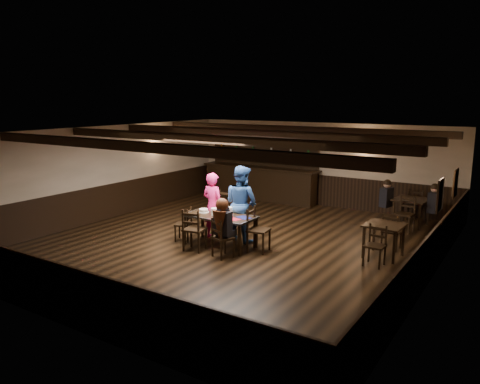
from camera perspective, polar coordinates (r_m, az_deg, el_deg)
The scene contains 25 objects.
ground at distance 11.50m, azimuth -0.50°, elevation -6.19°, with size 10.00×10.00×0.00m, color black.
room_shell at distance 11.13m, azimuth -0.37°, elevation 2.46°, with size 9.02×10.02×2.71m.
dining_table at distance 11.08m, azimuth -2.47°, elevation -3.21°, with size 1.70×0.85×0.75m.
chair_near_left at distance 10.78m, azimuth -5.77°, elevation -4.25°, with size 0.53×0.52×0.99m.
chair_near_right at distance 10.30m, azimuth -2.44°, elevation -5.27°, with size 0.53×0.52×0.89m.
chair_end_left at distance 11.61m, azimuth -6.59°, elevation -3.59°, with size 0.49×0.50×0.83m.
chair_end_right at distance 10.73m, azimuth 1.86°, elevation -4.17°, with size 0.51×0.53×1.02m.
chair_far_pushed at distance 12.62m, azimuth -1.92°, elevation -1.76°, with size 0.51×0.49×1.03m.
woman_pink at distance 11.67m, azimuth -3.31°, elevation -1.69°, with size 0.61×0.40×1.67m, color #E53276.
man_blue at distance 11.48m, azimuth 0.18°, elevation -1.38°, with size 0.91×0.71×1.87m, color navy.
seated_person at distance 10.23m, azimuth -2.17°, elevation -3.34°, with size 0.37×0.56×0.91m.
cake at distance 11.37m, azimuth -4.46°, elevation -2.29°, with size 0.26×0.26×0.09m.
plate_stack_a at distance 11.06m, azimuth -3.10°, elevation -2.41°, with size 0.18×0.18×0.17m, color white.
plate_stack_b at distance 11.00m, azimuth -1.40°, elevation -2.38°, with size 0.18×0.18×0.21m, color white.
tea_light at distance 11.09m, azimuth -1.91°, elevation -2.69°, with size 0.05×0.05×0.06m.
salt_shaker at distance 10.82m, azimuth -0.91°, elevation -2.95°, with size 0.03×0.03×0.08m, color silver.
pepper_shaker at distance 10.74m, azimuth -1.18°, elevation -3.01°, with size 0.04×0.04×0.10m, color #A5A8AD.
drink_glass at distance 10.98m, azimuth -1.19°, elevation -2.66°, with size 0.07×0.07×0.11m, color silver.
menu_red at distance 10.71m, azimuth -0.79°, elevation -3.31°, with size 0.31×0.22×0.00m, color maroon.
menu_blue at distance 10.84m, azimuth 0.48°, elevation -3.12°, with size 0.34×0.24×0.00m, color #0D1144.
bar_counter at distance 16.29m, azimuth 2.53°, elevation 1.66°, with size 4.32×0.70×2.20m.
back_table_a at distance 10.79m, azimuth 17.19°, elevation -4.30°, with size 0.83×0.83×0.75m.
back_table_b at distance 13.71m, azimuth 20.20°, elevation -1.19°, with size 0.96×0.96×0.75m.
bg_patron_left at distance 13.72m, azimuth 17.45°, elevation -0.14°, with size 0.32×0.42×0.78m.
bg_patron_right at distance 13.46m, azimuth 22.58°, elevation -0.69°, with size 0.28×0.41×0.79m.
Camera 1 is at (6.02, -9.16, 3.47)m, focal length 35.00 mm.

